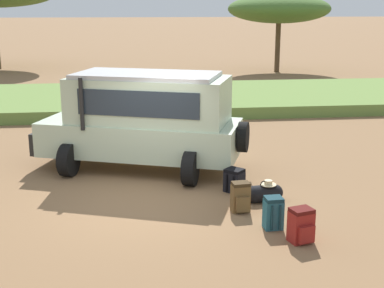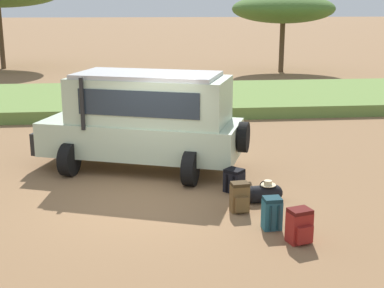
% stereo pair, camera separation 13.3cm
% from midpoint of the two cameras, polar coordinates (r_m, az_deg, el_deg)
% --- Properties ---
extents(ground_plane, '(320.00, 320.00, 0.00)m').
position_cam_midpoint_polar(ground_plane, '(11.54, -4.86, -5.94)').
color(ground_plane, olive).
extents(grass_bank, '(120.00, 7.00, 0.44)m').
position_cam_midpoint_polar(grass_bank, '(22.42, -5.55, 4.79)').
color(grass_bank, olive).
rests_on(grass_bank, ground_plane).
extents(safari_vehicle, '(5.43, 3.70, 2.44)m').
position_cam_midpoint_polar(safari_vehicle, '(13.34, -4.77, 2.70)').
color(safari_vehicle, '#B2C6A8').
rests_on(safari_vehicle, ground_plane).
extents(backpack_beside_front_wheel, '(0.46, 0.46, 0.62)m').
position_cam_midpoint_polar(backpack_beside_front_wheel, '(9.64, 11.80, -8.58)').
color(backpack_beside_front_wheel, maroon).
rests_on(backpack_beside_front_wheel, ground_plane).
extents(backpack_cluster_center, '(0.52, 0.52, 0.53)m').
position_cam_midpoint_polar(backpack_cluster_center, '(11.93, 4.86, -3.92)').
color(backpack_cluster_center, black).
rests_on(backpack_cluster_center, ground_plane).
extents(backpack_near_rear_wheel, '(0.38, 0.39, 0.62)m').
position_cam_midpoint_polar(backpack_near_rear_wheel, '(10.81, 5.47, -5.72)').
color(backpack_near_rear_wheel, brown).
rests_on(backpack_near_rear_wheel, ground_plane).
extents(backpack_outermost, '(0.35, 0.41, 0.62)m').
position_cam_midpoint_polar(backpack_outermost, '(10.11, 8.87, -7.32)').
color(backpack_outermost, '#235B6B').
rests_on(backpack_outermost, ground_plane).
extents(duffel_bag_low_black_case, '(0.86, 0.42, 0.46)m').
position_cam_midpoint_polar(duffel_bag_low_black_case, '(11.44, 7.94, -5.24)').
color(duffel_bag_low_black_case, black).
rests_on(duffel_bag_low_black_case, ground_plane).
extents(acacia_tree_centre_back, '(6.19, 5.44, 4.63)m').
position_cam_midpoint_polar(acacia_tree_centre_back, '(33.43, 9.84, 14.01)').
color(acacia_tree_centre_back, brown).
rests_on(acacia_tree_centre_back, ground_plane).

